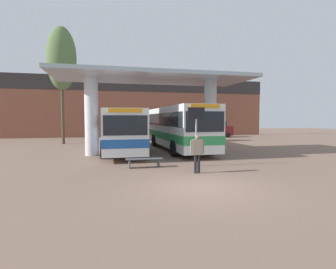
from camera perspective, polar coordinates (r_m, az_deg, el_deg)
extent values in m
plane|color=#755B4C|center=(9.68, 7.30, -11.33)|extent=(100.00, 100.00, 0.00)
cube|color=brown|center=(36.84, -8.27, 5.94)|extent=(40.00, 0.50, 8.17)
cube|color=#332D2D|center=(37.11, -8.31, 10.73)|extent=(40.00, 0.58, 1.96)
cylinder|color=silver|center=(18.22, -16.32, 3.78)|extent=(0.89, 0.89, 5.23)
cylinder|color=silver|center=(19.71, 9.18, 3.84)|extent=(0.89, 0.89, 5.23)
cube|color=#9EB2BC|center=(18.72, -3.09, 12.30)|extent=(13.48, 5.60, 0.24)
cube|color=white|center=(20.45, -10.13, 1.27)|extent=(2.83, 12.32, 2.70)
cube|color=black|center=(20.44, -10.14, 2.70)|extent=(2.86, 11.83, 0.86)
cube|color=#1E519E|center=(20.48, -10.11, -0.43)|extent=(2.87, 12.37, 0.49)
cube|color=black|center=(14.28, -9.23, 1.98)|extent=(2.37, 0.11, 1.08)
cube|color=orange|center=(14.28, -9.26, 5.21)|extent=(1.81, 0.09, 0.22)
cylinder|color=black|center=(16.74, -14.03, -3.24)|extent=(0.30, 1.09, 1.09)
cylinder|color=black|center=(16.85, -5.21, -3.11)|extent=(0.30, 1.09, 1.09)
cylinder|color=black|center=(23.88, -13.50, -1.26)|extent=(0.30, 1.09, 1.09)
cylinder|color=black|center=(23.96, -7.31, -1.17)|extent=(0.30, 1.09, 1.09)
cube|color=white|center=(20.77, 2.12, 1.74)|extent=(2.73, 11.40, 3.00)
cube|color=black|center=(20.76, 2.13, 3.32)|extent=(2.76, 10.94, 0.96)
cube|color=#2D934C|center=(20.80, 2.12, -0.12)|extent=(2.77, 11.44, 0.54)
cube|color=black|center=(15.36, 8.12, 2.79)|extent=(2.37, 0.09, 1.20)
cube|color=orange|center=(15.38, 8.15, 6.18)|extent=(1.80, 0.07, 0.22)
cylinder|color=black|center=(17.13, 1.28, -3.03)|extent=(0.29, 1.07, 1.06)
cylinder|color=black|center=(17.98, 9.23, -2.76)|extent=(0.29, 1.07, 1.06)
cylinder|color=black|center=(23.57, -3.03, -1.26)|extent=(0.29, 1.07, 1.06)
cylinder|color=black|center=(24.20, 2.97, -1.13)|extent=(0.29, 1.07, 1.06)
cube|color=#4C5156|center=(13.31, -5.21, -5.31)|extent=(1.85, 0.44, 0.04)
cube|color=#4C5156|center=(13.26, -8.39, -6.38)|extent=(0.07, 0.37, 0.42)
cube|color=#4C5156|center=(13.47, -2.07, -6.19)|extent=(0.07, 0.37, 0.42)
cylinder|color=gray|center=(13.58, 6.13, -1.81)|extent=(0.09, 0.09, 2.45)
cube|color=black|center=(13.53, 6.17, 4.64)|extent=(0.90, 0.06, 0.60)
cylinder|color=black|center=(11.97, 5.98, -6.41)|extent=(0.14, 0.14, 0.84)
cylinder|color=black|center=(12.00, 6.72, -6.39)|extent=(0.14, 0.14, 0.84)
cube|color=#706656|center=(11.88, 6.38, -2.74)|extent=(0.48, 0.30, 0.70)
sphere|color=#89664C|center=(11.84, 6.39, -0.60)|extent=(0.19, 0.19, 0.19)
cylinder|color=#706656|center=(11.82, 5.09, -2.73)|extent=(0.10, 0.10, 0.59)
cylinder|color=#706656|center=(11.94, 7.65, -2.69)|extent=(0.10, 0.10, 0.59)
cylinder|color=#473A2B|center=(27.59, -21.94, 4.94)|extent=(0.29, 0.29, 6.60)
ellipsoid|color=#516B3D|center=(28.18, -22.18, 15.10)|extent=(2.77, 2.77, 6.10)
cube|color=maroon|center=(35.54, 10.36, 0.79)|extent=(4.30, 2.02, 1.22)
cube|color=#1E2328|center=(35.51, 10.38, 2.33)|extent=(2.39, 1.80, 0.69)
cylinder|color=black|center=(36.92, 11.72, 0.07)|extent=(0.67, 0.25, 0.66)
cylinder|color=black|center=(35.22, 12.89, -0.10)|extent=(0.67, 0.25, 0.66)
cylinder|color=black|center=(35.98, 7.87, 0.03)|extent=(0.67, 0.25, 0.66)
cylinder|color=black|center=(34.23, 8.88, -0.16)|extent=(0.67, 0.25, 0.66)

